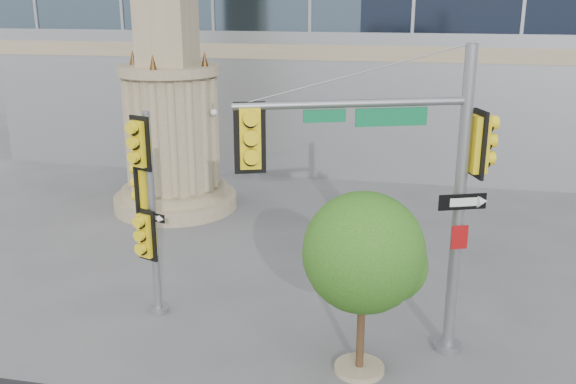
# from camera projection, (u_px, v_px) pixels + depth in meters

# --- Properties ---
(ground) EXTENTS (120.00, 120.00, 0.00)m
(ground) POSITION_uv_depth(u_px,v_px,m) (285.00, 356.00, 13.74)
(ground) COLOR #545456
(ground) RESTS_ON ground
(monument) EXTENTS (4.40, 4.40, 16.60)m
(monument) POSITION_uv_depth(u_px,v_px,m) (168.00, 53.00, 21.71)
(monument) COLOR gray
(monument) RESTS_ON ground
(main_signal_pole) EXTENTS (4.84, 2.18, 6.53)m
(main_signal_pole) POSITION_uv_depth(u_px,v_px,m) (405.00, 173.00, 12.65)
(main_signal_pole) COLOR slate
(main_signal_pole) RESTS_ON ground
(secondary_signal_pole) EXTENTS (0.84, 0.81, 4.94)m
(secondary_signal_pole) POSITION_uv_depth(u_px,v_px,m) (146.00, 199.00, 14.74)
(secondary_signal_pole) COLOR slate
(secondary_signal_pole) RESTS_ON ground
(street_tree) EXTENTS (2.46, 2.40, 3.83)m
(street_tree) POSITION_uv_depth(u_px,v_px,m) (366.00, 257.00, 12.47)
(street_tree) COLOR gray
(street_tree) RESTS_ON ground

